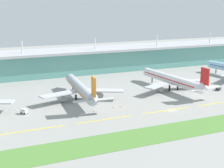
% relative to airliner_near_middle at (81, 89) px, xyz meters
% --- Properties ---
extents(ground_plane, '(600.00, 600.00, 0.00)m').
position_rel_airliner_near_middle_xyz_m(ground_plane, '(36.27, -38.55, -6.45)').
color(ground_plane, gray).
extents(terminal_building, '(288.00, 34.00, 27.52)m').
position_rel_airliner_near_middle_xyz_m(terminal_building, '(36.27, 76.03, 3.01)').
color(terminal_building, '#5B9E93').
rests_on(terminal_building, ground).
extents(airliner_near_middle, '(48.56, 65.52, 18.90)m').
position_rel_airliner_near_middle_xyz_m(airliner_near_middle, '(0.00, 0.00, 0.00)').
color(airliner_near_middle, '#ADB2BC').
rests_on(airliner_near_middle, ground).
extents(airliner_far_middle, '(48.71, 67.25, 18.90)m').
position_rel_airliner_near_middle_xyz_m(airliner_far_middle, '(60.57, -1.75, 0.00)').
color(airliner_far_middle, white).
rests_on(airliner_far_middle, ground).
extents(taxiway_stripe_west, '(28.00, 0.70, 0.04)m').
position_rel_airliner_near_middle_xyz_m(taxiway_stripe_west, '(-34.73, -37.30, -6.43)').
color(taxiway_stripe_west, yellow).
rests_on(taxiway_stripe_west, ground).
extents(taxiway_stripe_mid_west, '(28.00, 0.70, 0.04)m').
position_rel_airliner_near_middle_xyz_m(taxiway_stripe_mid_west, '(-0.73, -37.30, -6.43)').
color(taxiway_stripe_mid_west, yellow).
rests_on(taxiway_stripe_mid_west, ground).
extents(taxiway_stripe_centre, '(28.00, 0.70, 0.04)m').
position_rel_airliner_near_middle_xyz_m(taxiway_stripe_centre, '(33.27, -37.30, -6.43)').
color(taxiway_stripe_centre, yellow).
rests_on(taxiway_stripe_centre, ground).
extents(taxiway_stripe_mid_east, '(28.00, 0.70, 0.04)m').
position_rel_airliner_near_middle_xyz_m(taxiway_stripe_mid_east, '(67.27, -37.30, -6.43)').
color(taxiway_stripe_mid_east, yellow).
rests_on(taxiway_stripe_mid_east, ground).
extents(grass_verge, '(300.00, 18.00, 0.10)m').
position_rel_airliner_near_middle_xyz_m(grass_verge, '(36.27, -63.42, -6.40)').
color(grass_verge, '#518438').
rests_on(grass_verge, ground).
extents(pushback_tug, '(5.00, 4.40, 1.85)m').
position_rel_airliner_near_middle_xyz_m(pushback_tug, '(86.91, -14.34, -5.35)').
color(pushback_tug, '#333842').
rests_on(pushback_tug, ground).
extents(baggage_cart, '(3.45, 4.01, 2.48)m').
position_rel_airliner_near_middle_xyz_m(baggage_cart, '(-34.23, -12.90, -5.19)').
color(baggage_cart, silver).
rests_on(baggage_cart, ground).
extents(safety_cone_left_wingtip, '(0.56, 0.56, 0.70)m').
position_rel_airliner_near_middle_xyz_m(safety_cone_left_wingtip, '(10.28, -21.90, -6.10)').
color(safety_cone_left_wingtip, orange).
rests_on(safety_cone_left_wingtip, ground).
extents(safety_cone_nose_front, '(0.56, 0.56, 0.70)m').
position_rel_airliner_near_middle_xyz_m(safety_cone_nose_front, '(14.30, -22.43, -6.10)').
color(safety_cone_nose_front, orange).
rests_on(safety_cone_nose_front, ground).
extents(safety_cone_right_wingtip, '(0.56, 0.56, 0.70)m').
position_rel_airliner_near_middle_xyz_m(safety_cone_right_wingtip, '(-1.49, -24.02, -6.10)').
color(safety_cone_right_wingtip, orange).
rests_on(safety_cone_right_wingtip, ground).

